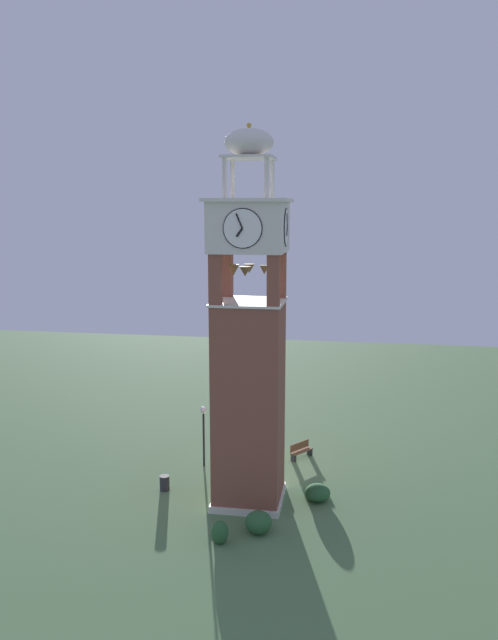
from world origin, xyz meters
name	(u,v)px	position (x,y,z in m)	size (l,w,h in m)	color
ground	(249,500)	(0.00, 0.00, 0.00)	(80.00, 80.00, 0.00)	#517547
clock_tower	(249,356)	(0.00, 0.00, 7.63)	(3.88, 3.88, 18.72)	brown
park_bench	(301,450)	(-2.18, -6.01, 0.48)	(1.33, 1.53, 0.95)	brown
lamp_post	(204,425)	(3.30, -3.87, 2.52)	(0.36, 0.36, 3.60)	black
trash_bin	(165,483)	(4.64, -0.45, 0.40)	(0.52, 0.52, 0.80)	#2D2D33
shrub_near_entry	(318,493)	(-3.49, -0.56, 0.43)	(1.30, 1.30, 0.86)	#28562D
shrub_left_of_tower	(258,522)	(-0.96, 3.15, 0.52)	(1.25, 1.25, 1.05)	#28562D
shrub_behind_bench	(220,532)	(0.61, 4.34, 0.53)	(0.78, 0.78, 1.06)	#28562D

